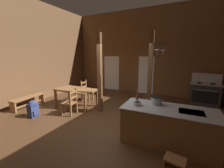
# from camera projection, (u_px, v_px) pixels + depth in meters

# --- Properties ---
(ground_plane) EXTENTS (8.58, 8.89, 0.10)m
(ground_plane) POSITION_uv_depth(u_px,v_px,m) (103.00, 121.00, 4.80)
(ground_plane) COLOR #4C301C
(wall_back) EXTENTS (8.58, 0.14, 4.55)m
(wall_back) POSITION_uv_depth(u_px,v_px,m) (140.00, 52.00, 7.94)
(wall_back) COLOR brown
(wall_back) RESTS_ON ground_plane
(wall_left) EXTENTS (0.14, 8.89, 4.55)m
(wall_left) POSITION_uv_depth(u_px,v_px,m) (22.00, 51.00, 6.09)
(wall_left) COLOR brown
(wall_left) RESTS_ON ground_plane
(glazed_door_back_left) EXTENTS (1.00, 0.01, 2.05)m
(glazed_door_back_left) POSITION_uv_depth(u_px,v_px,m) (112.00, 73.00, 8.89)
(glazed_door_back_left) COLOR white
(glazed_door_back_left) RESTS_ON ground_plane
(glazed_panel_back_right) EXTENTS (0.84, 0.01, 2.05)m
(glazed_panel_back_right) POSITION_uv_depth(u_px,v_px,m) (146.00, 75.00, 7.95)
(glazed_panel_back_right) COLOR white
(glazed_panel_back_right) RESTS_ON ground_plane
(kitchen_island) EXTENTS (2.18, 1.00, 0.88)m
(kitchen_island) POSITION_uv_depth(u_px,v_px,m) (167.00, 126.00, 3.47)
(kitchen_island) COLOR olive
(kitchen_island) RESTS_ON ground_plane
(stove_range) EXTENTS (1.20, 0.90, 1.32)m
(stove_range) POSITION_uv_depth(u_px,v_px,m) (205.00, 93.00, 6.23)
(stove_range) COLOR #2E2E2E
(stove_range) RESTS_ON ground_plane
(support_post_with_pot_rack) EXTENTS (0.57, 0.24, 2.90)m
(support_post_with_pot_rack) POSITION_uv_depth(u_px,v_px,m) (151.00, 73.00, 4.85)
(support_post_with_pot_rack) COLOR brown
(support_post_with_pot_rack) RESTS_ON ground_plane
(support_post_center) EXTENTS (0.14, 0.14, 2.90)m
(support_post_center) POSITION_uv_depth(u_px,v_px,m) (100.00, 74.00, 5.26)
(support_post_center) COLOR brown
(support_post_center) RESTS_ON ground_plane
(step_stool) EXTENTS (0.40, 0.33, 0.30)m
(step_stool) POSITION_uv_depth(u_px,v_px,m) (175.00, 165.00, 2.59)
(step_stool) COLOR olive
(step_stool) RESTS_ON ground_plane
(dining_table) EXTENTS (1.72, 0.94, 0.74)m
(dining_table) POSITION_uv_depth(u_px,v_px,m) (76.00, 91.00, 5.98)
(dining_table) COLOR olive
(dining_table) RESTS_ON ground_plane
(ladderback_chair_near_window) EXTENTS (0.47, 0.47, 0.95)m
(ladderback_chair_near_window) POSITION_uv_depth(u_px,v_px,m) (86.00, 91.00, 6.81)
(ladderback_chair_near_window) COLOR olive
(ladderback_chair_near_window) RESTS_ON ground_plane
(ladderback_chair_by_post) EXTENTS (0.49, 0.49, 0.95)m
(ladderback_chair_by_post) POSITION_uv_depth(u_px,v_px,m) (70.00, 102.00, 5.16)
(ladderback_chair_by_post) COLOR olive
(ladderback_chair_by_post) RESTS_ON ground_plane
(bench_along_left_wall) EXTENTS (0.47, 1.45, 0.44)m
(bench_along_left_wall) POSITION_uv_depth(u_px,v_px,m) (28.00, 100.00, 5.94)
(bench_along_left_wall) COLOR olive
(bench_along_left_wall) RESTS_ON ground_plane
(backpack) EXTENTS (0.33, 0.34, 0.60)m
(backpack) POSITION_uv_depth(u_px,v_px,m) (33.00, 108.00, 4.97)
(backpack) COLOR navy
(backpack) RESTS_ON ground_plane
(stockpot_on_counter) EXTENTS (0.35, 0.28, 0.19)m
(stockpot_on_counter) POSITION_uv_depth(u_px,v_px,m) (157.00, 101.00, 3.66)
(stockpot_on_counter) COLOR #A8AAB2
(stockpot_on_counter) RESTS_ON kitchen_island
(mixing_bowl_on_counter) EXTENTS (0.22, 0.22, 0.08)m
(mixing_bowl_on_counter) POSITION_uv_depth(u_px,v_px,m) (137.00, 104.00, 3.61)
(mixing_bowl_on_counter) COLOR silver
(mixing_bowl_on_counter) RESTS_ON kitchen_island
(bottle_tall_on_counter) EXTENTS (0.06, 0.06, 0.26)m
(bottle_tall_on_counter) POSITION_uv_depth(u_px,v_px,m) (137.00, 97.00, 4.00)
(bottle_tall_on_counter) COLOR #56331E
(bottle_tall_on_counter) RESTS_ON kitchen_island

